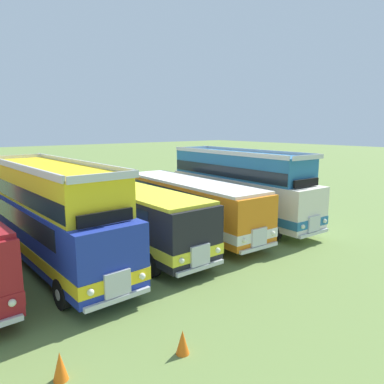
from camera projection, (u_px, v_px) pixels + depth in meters
The scene contains 7 objects.
ground_plane at pixel (132, 247), 18.05m from camera, with size 200.00×200.00×0.00m, color olive.
bus_second_in_row at pixel (52, 213), 15.15m from camera, with size 2.82×10.85×4.52m.
bus_third_in_row at pixel (128, 212), 17.92m from camera, with size 2.65×11.12×2.99m.
bus_fourth_in_row at pixel (189, 202), 20.20m from camera, with size 3.14×10.77×2.99m.
bus_fifth_in_row at pixel (239, 185), 22.37m from camera, with size 3.04×10.97×4.52m.
cone_near_end at pixel (183, 342), 9.54m from camera, with size 0.36×0.36×0.67m, color orange.
cone_mid_row at pixel (60, 366), 8.54m from camera, with size 0.36×0.36×0.72m, color orange.
Camera 1 is at (-8.53, -15.31, 5.93)m, focal length 33.94 mm.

